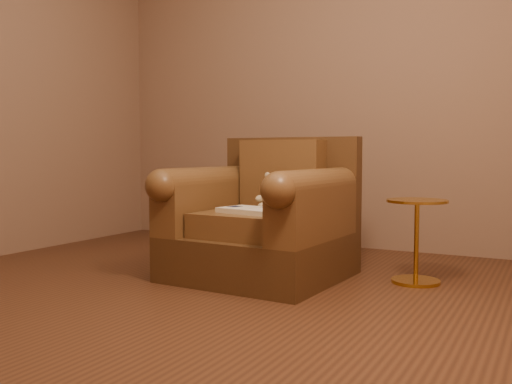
% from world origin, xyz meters
% --- Properties ---
extents(floor, '(4.00, 4.00, 0.00)m').
position_xyz_m(floor, '(0.00, 0.00, 0.00)').
color(floor, '#522F1C').
rests_on(floor, ground).
extents(armchair, '(1.01, 0.97, 0.87)m').
position_xyz_m(armchair, '(0.05, 0.68, 0.34)').
color(armchair, '#4B3019').
rests_on(armchair, floor).
extents(teddy_bear, '(0.17, 0.20, 0.24)m').
position_xyz_m(teddy_bear, '(0.07, 0.77, 0.50)').
color(teddy_bear, tan).
rests_on(teddy_bear, armchair).
extents(guidebook, '(0.43, 0.31, 0.03)m').
position_xyz_m(guidebook, '(0.08, 0.48, 0.43)').
color(guidebook, beige).
rests_on(guidebook, armchair).
extents(side_table, '(0.35, 0.35, 0.49)m').
position_xyz_m(side_table, '(0.93, 0.94, 0.27)').
color(side_table, gold).
rests_on(side_table, floor).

